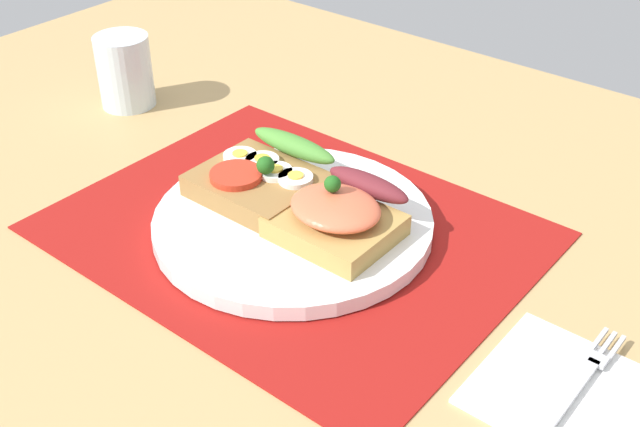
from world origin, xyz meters
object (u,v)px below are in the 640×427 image
object	(u,v)px
plate	(293,222)
sandwich_egg_tomato	(263,177)
napkin	(584,400)
drinking_glass	(125,71)
fork	(574,389)
sandwich_salmon	(338,215)

from	to	relation	value
plate	sandwich_egg_tomato	size ratio (longest dim) A/B	2.25
napkin	sandwich_egg_tomato	bearing A→B (deg)	172.56
sandwich_egg_tomato	napkin	world-z (taller)	sandwich_egg_tomato
drinking_glass	fork	bearing A→B (deg)	-9.94
fork	drinking_glass	bearing A→B (deg)	170.06
fork	plate	bearing A→B (deg)	174.09
plate	fork	distance (cm)	27.20
sandwich_salmon	fork	xyz separation A→B (cm)	(22.46, -3.24, -2.69)
fork	drinking_glass	distance (cm)	58.64
plate	napkin	distance (cm)	28.02
sandwich_egg_tomato	sandwich_salmon	bearing A→B (deg)	-5.81
napkin	drinking_glass	bearing A→B (deg)	170.14
plate	drinking_glass	bearing A→B (deg)	166.59
sandwich_egg_tomato	fork	xyz separation A→B (cm)	(31.69, -4.18, -2.34)
drinking_glass	plate	bearing A→B (deg)	-13.41
napkin	drinking_glass	distance (cm)	59.47
plate	fork	xyz separation A→B (cm)	(27.05, -2.80, -0.21)
sandwich_salmon	drinking_glass	xyz separation A→B (cm)	(-35.21, 6.86, 0.55)
plate	sandwich_salmon	distance (cm)	5.24
napkin	fork	bearing A→B (deg)	175.59
fork	sandwich_salmon	bearing A→B (deg)	171.79
plate	sandwich_salmon	size ratio (longest dim) A/B	2.49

